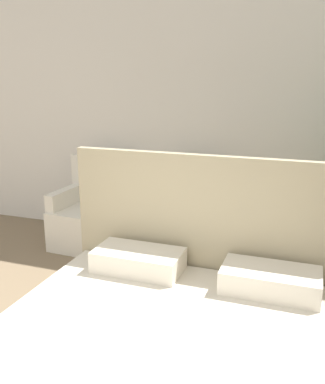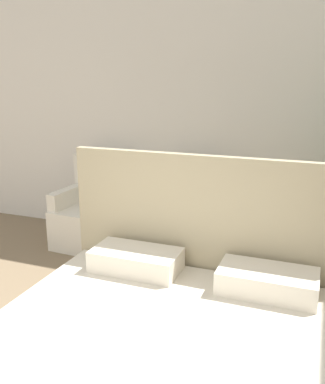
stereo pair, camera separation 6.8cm
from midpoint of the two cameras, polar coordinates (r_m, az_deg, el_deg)
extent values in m
cube|color=silver|center=(4.37, 3.08, 12.04)|extent=(10.00, 0.06, 2.90)
cube|color=tan|center=(2.86, 6.76, -7.23)|extent=(1.90, 0.06, 1.22)
cube|color=silver|center=(2.82, -2.83, -9.04)|extent=(0.57, 0.31, 0.14)
cube|color=silver|center=(2.63, 14.54, -11.46)|extent=(0.57, 0.31, 0.14)
cube|color=silver|center=(4.44, -9.52, -4.64)|extent=(0.61, 0.60, 0.40)
cube|color=silver|center=(4.52, -8.02, 1.71)|extent=(0.58, 0.09, 0.49)
cube|color=silver|center=(4.48, -12.26, -0.72)|extent=(0.12, 0.52, 0.17)
cube|color=silver|center=(4.23, -6.97, -1.45)|extent=(0.12, 0.52, 0.17)
cube|color=silver|center=(4.06, 2.53, -6.37)|extent=(0.62, 0.62, 0.40)
cube|color=silver|center=(4.14, 3.99, 0.58)|extent=(0.58, 0.11, 0.49)
cube|color=silver|center=(4.06, -0.54, -2.06)|extent=(0.14, 0.52, 0.17)
cube|color=silver|center=(3.88, 5.84, -2.97)|extent=(0.14, 0.52, 0.17)
cylinder|color=#B7AD93|center=(4.21, -3.79, -4.91)|extent=(0.34, 0.34, 0.49)
camera|label=1|loc=(0.03, -89.43, 0.16)|focal=40.00mm
camera|label=2|loc=(0.03, 90.57, -0.16)|focal=40.00mm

